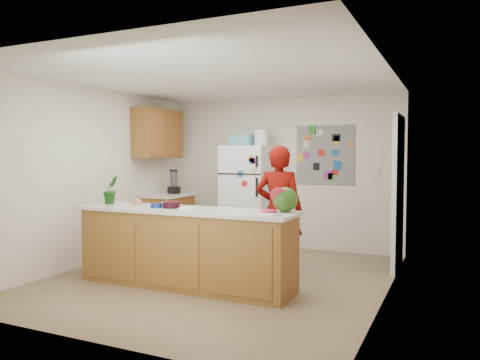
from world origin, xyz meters
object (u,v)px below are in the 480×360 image
at_px(refrigerator, 248,197).
at_px(person, 279,210).
at_px(cherry_bowl, 171,205).
at_px(watermelon, 285,200).

height_order(refrigerator, person, refrigerator).
relative_size(refrigerator, cherry_bowl, 8.41).
distance_m(refrigerator, watermelon, 2.74).
xyz_separation_m(watermelon, cherry_bowl, (-1.39, -0.09, -0.11)).
bearing_deg(person, cherry_bowl, 36.82).
xyz_separation_m(refrigerator, person, (1.07, -1.44, -0.01)).
bearing_deg(refrigerator, cherry_bowl, -88.41).
height_order(person, watermelon, person).
bearing_deg(refrigerator, person, -53.26).
height_order(refrigerator, watermelon, refrigerator).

